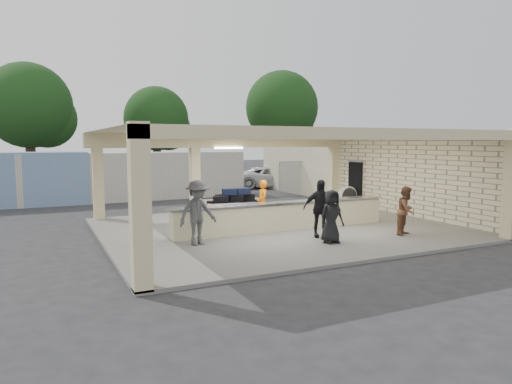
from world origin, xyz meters
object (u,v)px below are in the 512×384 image
passenger_d (331,216)px  baggage_counter (284,216)px  passenger_c (198,213)px  car_white_b (333,176)px  passenger_a (406,211)px  car_white_a (275,177)px  luggage_cart (233,204)px  drum_fan (347,196)px  baggage_handler (262,203)px  passenger_b (320,208)px  car_dark (266,177)px  container_white (137,176)px

passenger_d → baggage_counter: bearing=96.9°
passenger_c → passenger_d: bearing=-36.7°
car_white_b → passenger_d: bearing=150.0°
passenger_a → baggage_counter: bearing=116.7°
passenger_d → car_white_b: size_ratio=0.38×
passenger_c → car_white_a: passenger_c is taller
luggage_cart → car_white_b: 17.87m
drum_fan → baggage_handler: (-5.73, -2.50, 0.31)m
luggage_cart → car_white_a: bearing=65.7°
drum_fan → passenger_b: 7.20m
luggage_cart → baggage_handler: baggage_handler is taller
drum_fan → car_dark: car_dark is taller
passenger_b → car_white_b: 19.44m
drum_fan → car_white_a: (1.66, 10.38, 0.10)m
luggage_cart → container_white: bearing=108.9°
baggage_handler → car_white_b: 17.87m
passenger_d → car_white_a: 17.79m
baggage_counter → passenger_b: (0.44, -1.55, 0.44)m
baggage_handler → passenger_b: 2.76m
baggage_handler → car_dark: 15.70m
passenger_c → container_white: (0.78, 12.75, 0.23)m
passenger_c → car_dark: (10.44, 15.95, -0.39)m
passenger_c → passenger_d: 4.01m
drum_fan → passenger_c: bearing=-151.0°
car_white_a → car_white_b: bearing=-67.6°
drum_fan → passenger_d: bearing=-128.6°
luggage_cart → passenger_d: 4.56m
luggage_cart → container_white: container_white is taller
car_white_b → car_dark: bearing=84.7°
luggage_cart → passenger_b: 3.80m
baggage_handler → passenger_a: 5.02m
car_dark → container_white: (-9.65, -3.20, 0.62)m
car_dark → passenger_a: bearing=178.2°
passenger_d → container_white: container_white is taller
baggage_counter → car_white_a: (7.10, 14.01, 0.14)m
baggage_counter → container_white: size_ratio=0.69×
passenger_a → luggage_cart: bearing=108.7°
car_white_b → passenger_a: bearing=157.4°
drum_fan → passenger_b: passenger_b is taller
passenger_d → passenger_c: bearing=158.4°
passenger_a → passenger_b: (-2.76, 0.93, 0.13)m
passenger_c → car_white_b: 21.54m
passenger_d → car_white_a: bearing=67.9°
car_white_a → container_white: size_ratio=0.42×
container_white → drum_fan: bearing=-47.0°
car_white_b → container_white: (-14.67, -2.25, 0.61)m
passenger_b → car_white_b: (11.57, 15.62, -0.35)m
car_dark → baggage_handler: bearing=162.7°
passenger_b → passenger_a: bearing=1.3°
passenger_a → car_dark: size_ratio=0.40×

